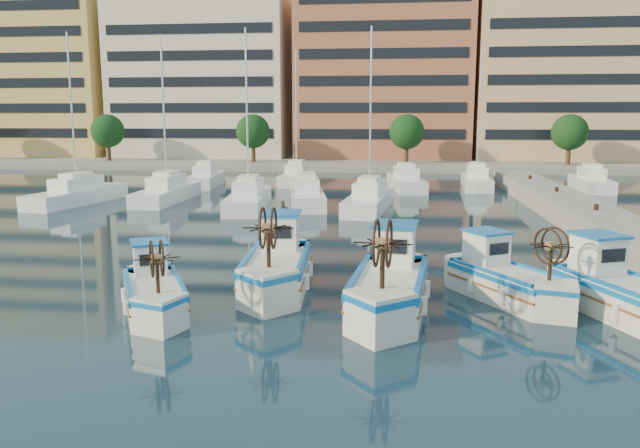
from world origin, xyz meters
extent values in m
plane|color=#1B3446|center=(0.00, 0.00, 0.00)|extent=(300.00, 300.00, 0.00)
cube|color=gray|center=(13.00, 8.00, 0.60)|extent=(3.00, 60.00, 1.20)
cube|color=gray|center=(0.00, 67.00, 0.30)|extent=(180.00, 40.00, 0.60)
cube|color=tan|center=(-48.00, 65.00, 12.60)|extent=(24.00, 14.00, 24.00)
cube|color=black|center=(-48.00, 58.00, 12.60)|extent=(22.08, 0.12, 21.60)
cube|color=beige|center=(-23.00, 65.00, 11.10)|extent=(23.00, 14.00, 21.00)
cube|color=black|center=(-23.00, 58.00, 11.10)|extent=(21.16, 0.12, 18.90)
cube|color=#A65E40|center=(1.00, 65.00, 13.10)|extent=(22.00, 14.00, 25.00)
cube|color=black|center=(1.00, 58.00, 13.10)|extent=(20.24, 0.12, 22.50)
cube|color=tan|center=(24.00, 65.00, 11.60)|extent=(23.00, 14.00, 22.00)
cube|color=black|center=(24.00, 58.00, 11.60)|extent=(21.16, 0.12, 19.80)
cylinder|color=#3F2B19|center=(-32.00, 53.50, 1.50)|extent=(0.50, 0.50, 3.00)
sphere|color=#174118|center=(-32.00, 53.50, 4.20)|extent=(4.00, 4.00, 4.00)
cylinder|color=#3F2B19|center=(-14.00, 53.50, 1.50)|extent=(0.50, 0.50, 3.00)
sphere|color=#174118|center=(-14.00, 53.50, 4.20)|extent=(4.00, 4.00, 4.00)
cylinder|color=#3F2B19|center=(4.00, 53.50, 1.50)|extent=(0.50, 0.50, 3.00)
sphere|color=#174118|center=(4.00, 53.50, 4.20)|extent=(4.00, 4.00, 4.00)
cylinder|color=#3F2B19|center=(22.00, 53.50, 1.50)|extent=(0.50, 0.50, 3.00)
sphere|color=#174118|center=(22.00, 53.50, 4.20)|extent=(4.00, 4.00, 4.00)
cube|color=white|center=(-19.16, 21.21, 0.50)|extent=(3.57, 9.21, 1.00)
cylinder|color=silver|center=(-19.16, 21.21, 6.00)|extent=(0.12, 0.12, 11.00)
cube|color=white|center=(-13.41, 23.07, 0.50)|extent=(2.21, 8.82, 1.00)
cylinder|color=silver|center=(-13.41, 23.07, 6.00)|extent=(0.12, 0.12, 11.00)
cube|color=white|center=(-6.93, 20.63, 0.50)|extent=(3.21, 9.56, 1.00)
cylinder|color=silver|center=(-6.93, 20.63, 6.00)|extent=(0.12, 0.12, 11.00)
cube|color=white|center=(-3.40, 22.96, 0.50)|extent=(3.86, 10.08, 1.00)
cube|color=white|center=(1.02, 20.86, 0.50)|extent=(3.18, 9.44, 1.00)
cylinder|color=silver|center=(1.02, 20.86, 6.00)|extent=(0.12, 0.12, 11.00)
cube|color=white|center=(-13.68, 33.22, 0.50)|extent=(2.87, 7.55, 1.00)
cube|color=white|center=(-6.00, 35.37, 0.50)|extent=(2.25, 7.43, 1.00)
cylinder|color=silver|center=(-6.00, 35.37, 6.00)|extent=(0.12, 0.12, 11.00)
cube|color=white|center=(3.60, 32.77, 0.50)|extent=(3.30, 9.13, 1.00)
cube|color=white|center=(9.51, 34.09, 0.50)|extent=(2.70, 8.26, 1.00)
cylinder|color=silver|center=(9.51, 34.09, 6.00)|extent=(0.12, 0.12, 11.00)
cube|color=white|center=(18.71, 33.95, 0.50)|extent=(2.76, 7.85, 1.00)
cube|color=silver|center=(-4.77, -1.44, 0.48)|extent=(3.15, 4.15, 0.95)
cube|color=#0D61B0|center=(-4.77, -1.44, 0.84)|extent=(3.25, 4.27, 0.15)
cube|color=#1B89D7|center=(-4.77, -1.44, 0.78)|extent=(2.66, 3.65, 0.05)
cube|color=white|center=(-5.25, -0.46, 1.45)|extent=(1.42, 1.50, 1.00)
cube|color=#0D61B0|center=(-5.25, -0.46, 2.00)|extent=(1.60, 1.68, 0.07)
cylinder|color=#331E14|center=(-4.05, -2.91, 1.48)|extent=(0.11, 0.11, 1.05)
cylinder|color=brown|center=(-4.05, -2.91, 2.04)|extent=(0.37, 0.36, 0.25)
torus|color=#331E14|center=(-4.17, -2.97, 2.04)|extent=(0.53, 0.98, 1.06)
torus|color=#331E14|center=(-3.92, -2.85, 2.04)|extent=(0.53, 0.98, 1.06)
cube|color=silver|center=(-1.45, 1.47, 0.60)|extent=(2.35, 4.89, 1.19)
cube|color=#0D61B0|center=(-1.45, 1.47, 1.05)|extent=(2.42, 5.04, 0.18)
cube|color=#1B89D7|center=(-1.45, 1.47, 0.98)|extent=(1.87, 4.39, 0.07)
cube|color=white|center=(-1.53, 2.83, 1.82)|extent=(1.34, 1.55, 1.25)
cube|color=#0D61B0|center=(-1.53, 2.83, 2.50)|extent=(1.52, 1.73, 0.09)
cylinder|color=#331E14|center=(-1.32, -0.57, 1.85)|extent=(0.14, 0.14, 1.32)
cylinder|color=brown|center=(-1.32, -0.57, 2.56)|extent=(0.38, 0.34, 0.32)
torus|color=#331E14|center=(-1.49, -0.58, 2.56)|extent=(0.16, 1.33, 1.33)
torus|color=#331E14|center=(-1.15, -0.56, 2.56)|extent=(0.16, 1.33, 1.33)
cube|color=silver|center=(2.48, -0.61, 0.60)|extent=(2.53, 5.00, 1.21)
cube|color=#0D61B0|center=(2.48, -0.61, 1.06)|extent=(2.60, 5.15, 0.18)
cube|color=#1B89D7|center=(2.48, -0.61, 0.99)|extent=(2.03, 4.48, 0.07)
cube|color=white|center=(2.61, 0.77, 1.84)|extent=(1.40, 1.61, 1.26)
cube|color=#0D61B0|center=(2.61, 0.77, 2.53)|extent=(1.59, 1.80, 0.09)
cylinder|color=#331E14|center=(2.28, -2.66, 1.87)|extent=(0.14, 0.14, 1.33)
cylinder|color=brown|center=(2.28, -2.66, 2.58)|extent=(0.40, 0.36, 0.32)
torus|color=#331E14|center=(2.10, -2.65, 2.58)|extent=(0.21, 1.34, 1.34)
torus|color=#331E14|center=(2.45, -2.68, 2.58)|extent=(0.21, 1.34, 1.34)
cube|color=silver|center=(6.35, 1.02, 0.51)|extent=(3.62, 4.38, 1.02)
cube|color=#0D61B0|center=(6.35, 1.02, 0.89)|extent=(3.72, 4.51, 0.15)
cube|color=#1B89D7|center=(6.35, 1.02, 0.83)|extent=(3.08, 3.83, 0.06)
cube|color=white|center=(5.74, 2.01, 1.55)|extent=(1.57, 1.63, 1.07)
cube|color=#0D61B0|center=(5.74, 2.01, 2.13)|extent=(1.77, 1.83, 0.08)
cylinder|color=#331E14|center=(7.26, -0.46, 1.58)|extent=(0.12, 0.12, 1.12)
cylinder|color=brown|center=(7.26, -0.46, 2.18)|extent=(0.41, 0.39, 0.27)
torus|color=#331E14|center=(7.14, -0.54, 2.18)|extent=(0.65, 1.00, 1.13)
torus|color=#331E14|center=(7.38, -0.39, 2.18)|extent=(0.65, 1.00, 1.13)
cube|color=silver|center=(9.51, -0.29, 0.55)|extent=(3.41, 4.79, 1.10)
cube|color=#0D61B0|center=(9.51, -0.29, 0.97)|extent=(3.51, 4.93, 0.17)
cube|color=#1B89D7|center=(9.51, -0.29, 0.90)|extent=(2.86, 4.22, 0.06)
cube|color=white|center=(9.03, 0.88, 1.68)|extent=(1.58, 1.70, 1.15)
cube|color=#0D61B0|center=(9.03, 0.88, 2.30)|extent=(1.79, 1.90, 0.08)
camera|label=1|loc=(2.51, -19.35, 6.01)|focal=35.00mm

